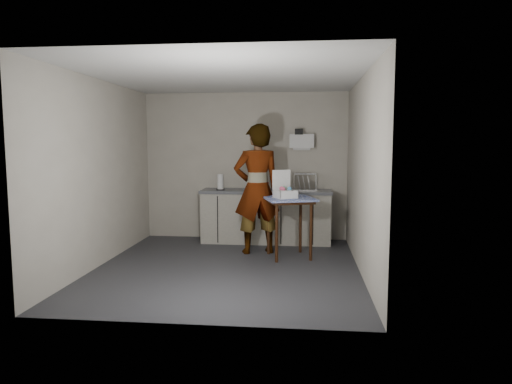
# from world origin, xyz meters

# --- Properties ---
(ground) EXTENTS (4.00, 4.00, 0.00)m
(ground) POSITION_xyz_m (0.00, 0.00, 0.00)
(ground) COLOR #2B2B30
(ground) RESTS_ON ground
(wall_back) EXTENTS (3.60, 0.02, 2.60)m
(wall_back) POSITION_xyz_m (0.00, 1.99, 1.30)
(wall_back) COLOR beige
(wall_back) RESTS_ON ground
(wall_right) EXTENTS (0.02, 4.00, 2.60)m
(wall_right) POSITION_xyz_m (1.79, 0.00, 1.30)
(wall_right) COLOR beige
(wall_right) RESTS_ON ground
(wall_left) EXTENTS (0.02, 4.00, 2.60)m
(wall_left) POSITION_xyz_m (-1.79, 0.00, 1.30)
(wall_left) COLOR beige
(wall_left) RESTS_ON ground
(ceiling) EXTENTS (3.60, 4.00, 0.01)m
(ceiling) POSITION_xyz_m (0.00, 0.00, 2.60)
(ceiling) COLOR white
(ceiling) RESTS_ON wall_back
(kitchen_counter) EXTENTS (2.24, 0.62, 0.91)m
(kitchen_counter) POSITION_xyz_m (0.40, 1.70, 0.43)
(kitchen_counter) COLOR black
(kitchen_counter) RESTS_ON ground
(wall_shelf) EXTENTS (0.42, 0.18, 0.37)m
(wall_shelf) POSITION_xyz_m (1.00, 1.92, 1.75)
(wall_shelf) COLOR white
(wall_shelf) RESTS_ON ground
(side_table) EXTENTS (0.88, 0.88, 0.91)m
(side_table) POSITION_xyz_m (0.83, 0.67, 0.79)
(side_table) COLOR #37180C
(side_table) RESTS_ON ground
(standing_man) EXTENTS (0.85, 0.70, 2.01)m
(standing_man) POSITION_xyz_m (0.32, 0.90, 1.01)
(standing_man) COLOR #B2A593
(standing_man) RESTS_ON ground
(soap_bottle) EXTENTS (0.14, 0.14, 0.26)m
(soap_bottle) POSITION_xyz_m (0.35, 1.61, 1.04)
(soap_bottle) COLOR black
(soap_bottle) RESTS_ON kitchen_counter
(soda_can) EXTENTS (0.07, 0.07, 0.14)m
(soda_can) POSITION_xyz_m (0.41, 1.68, 0.98)
(soda_can) COLOR red
(soda_can) RESTS_ON kitchen_counter
(dark_bottle) EXTENTS (0.07, 0.07, 0.25)m
(dark_bottle) POSITION_xyz_m (0.16, 1.73, 1.03)
(dark_bottle) COLOR black
(dark_bottle) RESTS_ON kitchen_counter
(paper_towel) EXTENTS (0.15, 0.15, 0.27)m
(paper_towel) POSITION_xyz_m (-0.39, 1.63, 1.04)
(paper_towel) COLOR black
(paper_towel) RESTS_ON kitchen_counter
(dish_rack) EXTENTS (0.41, 0.31, 0.29)m
(dish_rack) POSITION_xyz_m (1.06, 1.75, 0.98)
(dish_rack) COLOR silver
(dish_rack) RESTS_ON kitchen_counter
(bakery_box) EXTENTS (0.39, 0.40, 0.41)m
(bakery_box) POSITION_xyz_m (0.76, 0.63, 1.00)
(bakery_box) COLOR white
(bakery_box) RESTS_ON side_table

